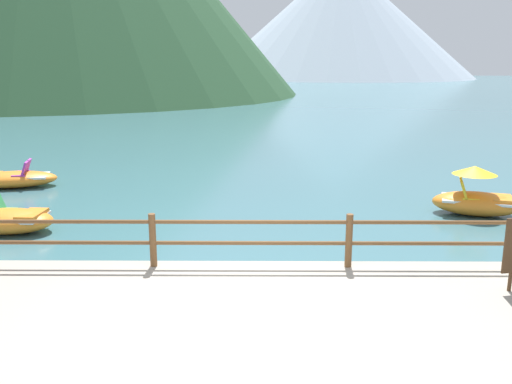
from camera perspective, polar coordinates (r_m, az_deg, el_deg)
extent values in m
plane|color=#3D6B75|center=(47.53, 0.23, 8.95)|extent=(200.00, 200.00, 0.00)
cylinder|color=brown|center=(9.60, -10.80, -5.00)|extent=(0.12, 0.12, 0.95)
cylinder|color=brown|center=(9.54, 9.74, -5.06)|extent=(0.12, 0.12, 0.95)
cylinder|color=brown|center=(9.32, -0.56, -3.17)|extent=(23.80, 0.07, 0.07)
cylinder|color=brown|center=(9.43, -0.56, -5.38)|extent=(23.80, 0.07, 0.07)
cylinder|color=#4C331E|center=(9.42, 25.15, -8.41)|extent=(0.06, 0.06, 0.35)
ellipsoid|color=orange|center=(13.89, -24.61, -2.77)|extent=(2.17, 1.31, 0.55)
cube|color=silver|center=(13.87, -24.65, -2.39)|extent=(1.70, 1.07, 0.06)
cube|color=#339956|center=(14.13, -24.80, -1.83)|extent=(0.42, 0.42, 0.08)
cube|color=orange|center=(13.59, -22.50, -2.23)|extent=(0.51, 0.87, 0.12)
ellipsoid|color=orange|center=(15.15, 22.14, -1.13)|extent=(2.44, 1.77, 0.60)
cube|color=silver|center=(15.13, 22.18, -0.75)|extent=(1.91, 1.42, 0.06)
cube|color=yellow|center=(14.87, 21.64, -0.66)|extent=(0.50, 0.50, 0.08)
cube|color=yellow|center=(14.81, 21.02, 0.22)|extent=(0.32, 0.44, 0.43)
cube|color=yellow|center=(15.33, 21.54, -0.24)|extent=(0.50, 0.50, 0.08)
cube|color=yellow|center=(15.27, 20.94, 0.61)|extent=(0.32, 0.44, 0.43)
cube|color=orange|center=(15.18, 24.46, -0.69)|extent=(0.70, 0.92, 0.12)
cone|color=yellow|center=(14.96, 22.03, 2.14)|extent=(1.39, 1.39, 0.22)
ellipsoid|color=orange|center=(18.77, -24.01, 1.24)|extent=(2.74, 1.66, 0.50)
cube|color=silver|center=(18.75, -24.04, 1.50)|extent=(2.15, 1.34, 0.06)
cube|color=purple|center=(18.92, -23.34, 1.88)|extent=(0.47, 0.47, 0.08)
cube|color=purple|center=(18.84, -22.87, 2.57)|extent=(0.28, 0.43, 0.43)
cube|color=purple|center=(18.47, -23.64, 1.59)|extent=(0.47, 0.47, 0.08)
cube|color=purple|center=(18.39, -23.16, 2.29)|extent=(0.28, 0.43, 0.43)
cone|color=#284C2D|center=(72.76, -9.80, 18.12)|extent=(30.38, 30.38, 19.61)
cone|color=#9EADBC|center=(131.32, 8.77, 17.53)|extent=(60.78, 60.78, 26.24)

